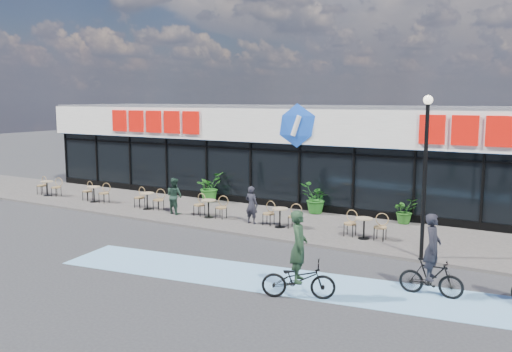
{
  "coord_description": "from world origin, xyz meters",
  "views": [
    {
      "loc": [
        10.34,
        -14.19,
        4.95
      ],
      "look_at": [
        -0.15,
        3.5,
        2.0
      ],
      "focal_mm": 38.0,
      "sensor_mm": 36.0,
      "label": 1
    }
  ],
  "objects_px": {
    "lamp_post": "(425,162)",
    "potted_plant_left": "(209,187)",
    "cyclist_a": "(432,266)",
    "patron_right": "(174,196)",
    "potted_plant_right": "(405,210)",
    "patron_left": "(252,205)",
    "bistro_set_0": "(49,186)",
    "potted_plant_mid": "(315,198)"
  },
  "relations": [
    {
      "from": "lamp_post",
      "to": "potted_plant_left",
      "type": "height_order",
      "value": "lamp_post"
    },
    {
      "from": "potted_plant_left",
      "to": "potted_plant_right",
      "type": "distance_m",
      "value": 9.28
    },
    {
      "from": "potted_plant_left",
      "to": "patron_right",
      "type": "bearing_deg",
      "value": -82.87
    },
    {
      "from": "patron_right",
      "to": "potted_plant_right",
      "type": "bearing_deg",
      "value": -151.7
    },
    {
      "from": "bistro_set_0",
      "to": "potted_plant_left",
      "type": "distance_m",
      "value": 8.4
    },
    {
      "from": "patron_right",
      "to": "lamp_post",
      "type": "bearing_deg",
      "value": -177.43
    },
    {
      "from": "lamp_post",
      "to": "potted_plant_right",
      "type": "distance_m",
      "value": 5.24
    },
    {
      "from": "lamp_post",
      "to": "potted_plant_right",
      "type": "relative_size",
      "value": 4.79
    },
    {
      "from": "patron_left",
      "to": "potted_plant_right",
      "type": "bearing_deg",
      "value": -145.99
    },
    {
      "from": "potted_plant_left",
      "to": "cyclist_a",
      "type": "bearing_deg",
      "value": -30.88
    },
    {
      "from": "potted_plant_left",
      "to": "patron_right",
      "type": "relative_size",
      "value": 0.9
    },
    {
      "from": "patron_left",
      "to": "cyclist_a",
      "type": "bearing_deg",
      "value": 155.03
    },
    {
      "from": "cyclist_a",
      "to": "bistro_set_0",
      "type": "bearing_deg",
      "value": 167.78
    },
    {
      "from": "potted_plant_mid",
      "to": "cyclist_a",
      "type": "distance_m",
      "value": 9.63
    },
    {
      "from": "lamp_post",
      "to": "cyclist_a",
      "type": "height_order",
      "value": "lamp_post"
    },
    {
      "from": "potted_plant_left",
      "to": "cyclist_a",
      "type": "relative_size",
      "value": 0.65
    },
    {
      "from": "bistro_set_0",
      "to": "potted_plant_left",
      "type": "xyz_separation_m",
      "value": [
        7.9,
        2.84,
        0.23
      ]
    },
    {
      "from": "lamp_post",
      "to": "bistro_set_0",
      "type": "xyz_separation_m",
      "value": [
        -18.89,
        1.35,
        -2.5
      ]
    },
    {
      "from": "potted_plant_left",
      "to": "potted_plant_mid",
      "type": "bearing_deg",
      "value": 0.01
    },
    {
      "from": "patron_right",
      "to": "cyclist_a",
      "type": "distance_m",
      "value": 12.26
    },
    {
      "from": "bistro_set_0",
      "to": "potted_plant_right",
      "type": "height_order",
      "value": "potted_plant_right"
    },
    {
      "from": "patron_left",
      "to": "patron_right",
      "type": "distance_m",
      "value": 3.75
    },
    {
      "from": "potted_plant_left",
      "to": "patron_left",
      "type": "height_order",
      "value": "patron_left"
    },
    {
      "from": "potted_plant_right",
      "to": "patron_right",
      "type": "bearing_deg",
      "value": -160.35
    },
    {
      "from": "bistro_set_0",
      "to": "lamp_post",
      "type": "bearing_deg",
      "value": -4.1
    },
    {
      "from": "potted_plant_mid",
      "to": "cyclist_a",
      "type": "relative_size",
      "value": 0.61
    },
    {
      "from": "potted_plant_right",
      "to": "patron_right",
      "type": "distance_m",
      "value": 9.45
    },
    {
      "from": "bistro_set_0",
      "to": "patron_left",
      "type": "xyz_separation_m",
      "value": [
        12.04,
        -0.11,
        0.29
      ]
    },
    {
      "from": "potted_plant_mid",
      "to": "patron_right",
      "type": "distance_m",
      "value": 5.96
    },
    {
      "from": "patron_right",
      "to": "cyclist_a",
      "type": "height_order",
      "value": "cyclist_a"
    },
    {
      "from": "patron_left",
      "to": "cyclist_a",
      "type": "relative_size",
      "value": 0.7
    },
    {
      "from": "potted_plant_right",
      "to": "cyclist_a",
      "type": "xyz_separation_m",
      "value": [
        2.66,
        -7.26,
        0.16
      ]
    },
    {
      "from": "potted_plant_left",
      "to": "cyclist_a",
      "type": "height_order",
      "value": "cyclist_a"
    },
    {
      "from": "bistro_set_0",
      "to": "potted_plant_mid",
      "type": "bearing_deg",
      "value": 11.99
    },
    {
      "from": "patron_right",
      "to": "cyclist_a",
      "type": "bearing_deg",
      "value": 169.23
    },
    {
      "from": "potted_plant_mid",
      "to": "patron_left",
      "type": "bearing_deg",
      "value": -114.7
    },
    {
      "from": "potted_plant_right",
      "to": "patron_right",
      "type": "xyz_separation_m",
      "value": [
        -8.9,
        -3.18,
        0.25
      ]
    },
    {
      "from": "cyclist_a",
      "to": "lamp_post",
      "type": "bearing_deg",
      "value": 107.99
    },
    {
      "from": "potted_plant_mid",
      "to": "patron_left",
      "type": "relative_size",
      "value": 0.88
    },
    {
      "from": "lamp_post",
      "to": "cyclist_a",
      "type": "bearing_deg",
      "value": -72.01
    },
    {
      "from": "potted_plant_right",
      "to": "bistro_set_0",
      "type": "bearing_deg",
      "value": -170.24
    },
    {
      "from": "potted_plant_right",
      "to": "cyclist_a",
      "type": "height_order",
      "value": "cyclist_a"
    }
  ]
}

